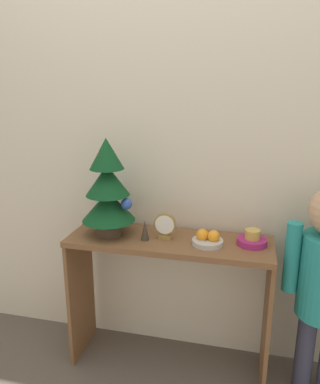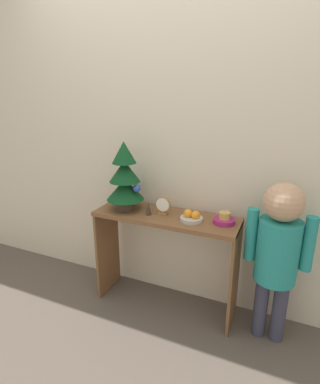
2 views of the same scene
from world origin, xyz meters
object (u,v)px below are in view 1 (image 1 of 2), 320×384
(desk_clock, at_px, (165,226))
(figurine, at_px, (145,230))
(singing_bowl, at_px, (252,240))
(fruit_bowl, at_px, (208,239))
(mini_tree, at_px, (108,189))

(desk_clock, distance_m, figurine, 0.10)
(singing_bowl, bearing_deg, desk_clock, -177.07)
(singing_bowl, xyz_separation_m, desk_clock, (-0.43, -0.02, 0.04))
(singing_bowl, bearing_deg, figurine, -173.11)
(fruit_bowl, xyz_separation_m, figurine, (-0.31, -0.02, 0.02))
(mini_tree, bearing_deg, fruit_bowl, -1.40)
(fruit_bowl, relative_size, singing_bowl, 1.05)
(mini_tree, relative_size, desk_clock, 3.75)
(singing_bowl, xyz_separation_m, figurine, (-0.53, -0.06, 0.03))
(fruit_bowl, height_order, desk_clock, desk_clock)
(fruit_bowl, distance_m, figurine, 0.32)
(singing_bowl, distance_m, figurine, 0.53)
(mini_tree, height_order, desk_clock, mini_tree)
(fruit_bowl, height_order, figurine, figurine)
(mini_tree, xyz_separation_m, desk_clock, (0.30, 0.01, -0.18))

